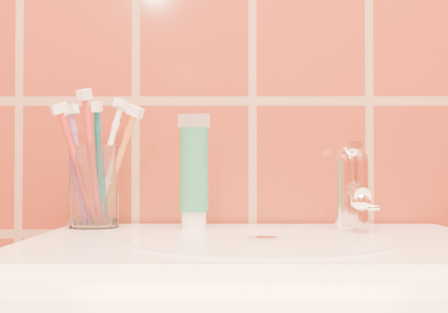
{
  "coord_description": "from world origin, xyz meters",
  "views": [
    {
      "loc": [
        -0.04,
        0.13,
        0.93
      ],
      "look_at": [
        -0.04,
        1.08,
        0.95
      ],
      "focal_mm": 55.0,
      "sensor_mm": 36.0,
      "label": 1
    }
  ],
  "objects": [
    {
      "name": "glass_tumbler",
      "position": [
        -0.23,
        1.11,
        0.91
      ],
      "size": [
        0.09,
        0.09,
        0.12
      ],
      "primitive_type": "cylinder",
      "rotation": [
        0.0,
        0.0,
        -0.33
      ],
      "color": "white",
      "rests_on": "pedestal_sink"
    },
    {
      "name": "toothbrush_2",
      "position": [
        -0.2,
        1.11,
        0.94
      ],
      "size": [
        0.14,
        0.12,
        0.19
      ],
      "primitive_type": null,
      "rotation": [
        0.38,
        0.0,
        1.12
      ],
      "color": "#C57722",
      "rests_on": "glass_tumbler"
    },
    {
      "name": "toothbrush_0",
      "position": [
        -0.23,
        1.09,
        0.95
      ],
      "size": [
        0.07,
        0.11,
        0.21
      ],
      "primitive_type": null,
      "rotation": [
        0.23,
        0.0,
        -0.35
      ],
      "color": "red",
      "rests_on": "glass_tumbler"
    },
    {
      "name": "toothbrush_1",
      "position": [
        -0.22,
        1.14,
        0.94
      ],
      "size": [
        0.13,
        0.14,
        0.21
      ],
      "primitive_type": null,
      "rotation": [
        0.33,
        0.0,
        2.44
      ],
      "color": "white",
      "rests_on": "glass_tumbler"
    },
    {
      "name": "toothpaste_tube",
      "position": [
        -0.09,
        1.1,
        0.93
      ],
      "size": [
        0.05,
        0.04,
        0.16
      ],
      "rotation": [
        0.0,
        0.0,
        -0.18
      ],
      "color": "white",
      "rests_on": "pedestal_sink"
    },
    {
      "name": "toothbrush_4",
      "position": [
        -0.25,
        1.09,
        0.94
      ],
      "size": [
        0.13,
        0.12,
        0.19
      ],
      "primitive_type": null,
      "rotation": [
        0.33,
        0.0,
        -0.96
      ],
      "color": "#B02C25",
      "rests_on": "glass_tumbler"
    },
    {
      "name": "toothbrush_3",
      "position": [
        -0.25,
        1.11,
        0.94
      ],
      "size": [
        0.09,
        0.08,
        0.19
      ],
      "primitive_type": null,
      "rotation": [
        0.21,
        0.0,
        -2.06
      ],
      "color": "#914BA1",
      "rests_on": "glass_tumbler"
    },
    {
      "name": "faucet",
      "position": [
        0.14,
        1.09,
        0.91
      ],
      "size": [
        0.05,
        0.11,
        0.12
      ],
      "color": "white",
      "rests_on": "pedestal_sink"
    },
    {
      "name": "toothbrush_5",
      "position": [
        -0.22,
        1.1,
        0.94
      ],
      "size": [
        0.03,
        0.08,
        0.19
      ],
      "primitive_type": null,
      "rotation": [
        0.15,
        0.0,
        -0.04
      ],
      "color": "#0B5863",
      "rests_on": "glass_tumbler"
    }
  ]
}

